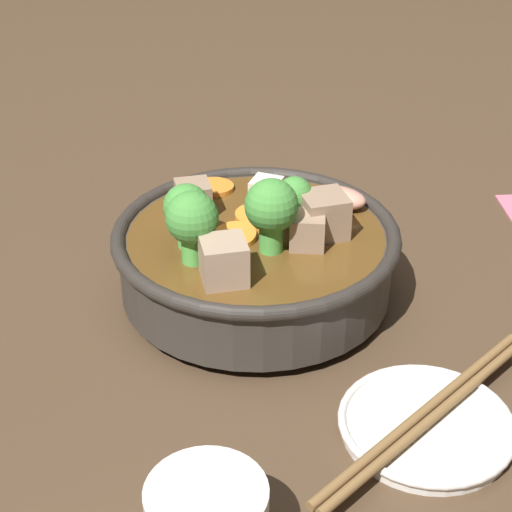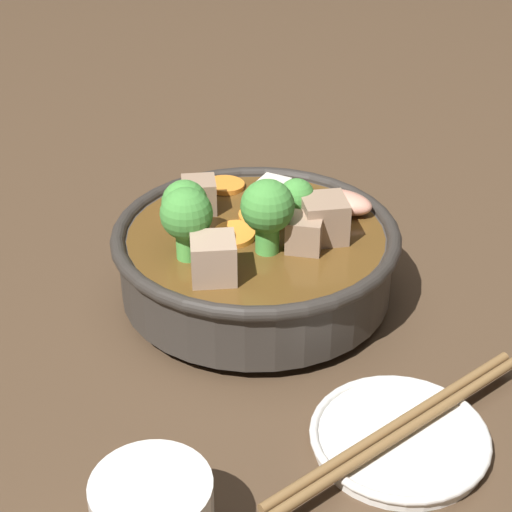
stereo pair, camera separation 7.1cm
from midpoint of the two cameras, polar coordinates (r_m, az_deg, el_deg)
ground_plane at (r=0.73m, az=2.78°, el=-2.87°), size 3.00×3.00×0.00m
stirfry_bowl at (r=0.71m, az=2.84°, el=0.18°), size 0.24×0.24×0.12m
side_saucer at (r=0.60m, az=12.96°, el=-11.90°), size 0.12×0.12×0.01m
chopsticks_pair at (r=0.60m, az=13.07°, el=-11.24°), size 0.23×0.10×0.01m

